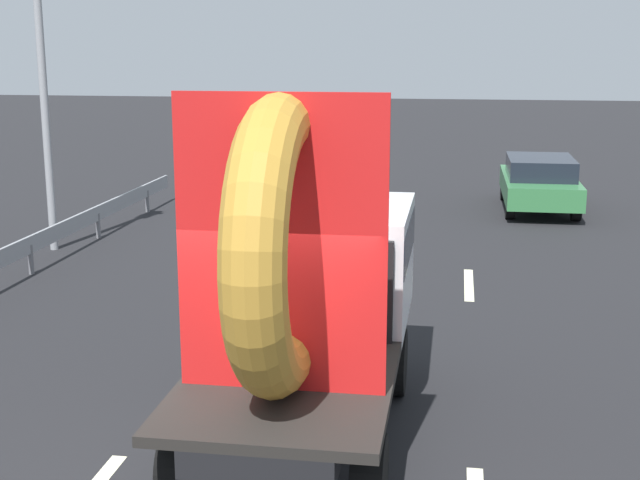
% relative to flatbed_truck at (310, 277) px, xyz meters
% --- Properties ---
extents(ground_plane, '(120.00, 120.00, 0.00)m').
position_rel_flatbed_truck_xyz_m(ground_plane, '(-0.36, -0.99, -1.69)').
color(ground_plane, black).
extents(flatbed_truck, '(2.02, 4.95, 3.73)m').
position_rel_flatbed_truck_xyz_m(flatbed_truck, '(0.00, 0.00, 0.00)').
color(flatbed_truck, black).
rests_on(flatbed_truck, ground_plane).
extents(distant_sedan, '(1.77, 4.14, 1.35)m').
position_rel_flatbed_truck_xyz_m(distant_sedan, '(3.59, 13.50, -0.97)').
color(distant_sedan, black).
rests_on(distant_sedan, ground_plane).
extents(traffic_light, '(0.42, 0.36, 6.11)m').
position_rel_flatbed_truck_xyz_m(traffic_light, '(-6.60, 7.48, 2.27)').
color(traffic_light, gray).
rests_on(traffic_light, ground_plane).
extents(guardrail, '(0.10, 12.22, 0.71)m').
position_rel_flatbed_truck_xyz_m(guardrail, '(-6.12, 7.08, -1.17)').
color(guardrail, gray).
rests_on(guardrail, ground_plane).
extents(lane_dash_left_far, '(0.16, 2.35, 0.01)m').
position_rel_flatbed_truck_xyz_m(lane_dash_left_far, '(-1.79, 5.24, -1.69)').
color(lane_dash_left_far, beige).
rests_on(lane_dash_left_far, ground_plane).
extents(lane_dash_right_far, '(0.16, 2.08, 0.01)m').
position_rel_flatbed_truck_xyz_m(lane_dash_right_far, '(1.79, 6.08, -1.69)').
color(lane_dash_right_far, beige).
rests_on(lane_dash_right_far, ground_plane).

